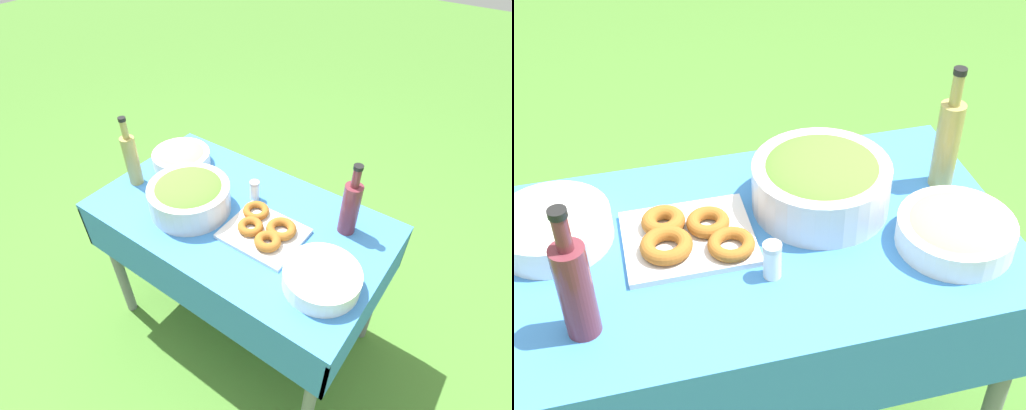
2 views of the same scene
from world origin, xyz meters
TOP-DOWN VIEW (x-y plane):
  - ground_plane at (0.00, 0.00)m, footprint 14.00×14.00m
  - picnic_table at (0.00, 0.00)m, footprint 1.22×0.71m
  - salad_bowl at (-0.19, -0.09)m, footprint 0.34×0.34m
  - pasta_bowl at (-0.45, 0.13)m, footprint 0.27×0.27m
  - donut_platter at (0.15, -0.03)m, footprint 0.31×0.27m
  - plate_stack at (0.45, -0.12)m, footprint 0.27×0.27m
  - olive_oil_bottle at (-0.52, -0.09)m, footprint 0.06×0.06m
  - wine_bottle at (0.40, 0.18)m, footprint 0.07×0.07m
  - salt_shaker at (-0.01, 0.12)m, footprint 0.04×0.04m

SIDE VIEW (x-z plane):
  - ground_plane at x=0.00m, z-range 0.00..0.00m
  - picnic_table at x=0.00m, z-range 0.27..1.04m
  - donut_platter at x=0.15m, z-range 0.77..0.82m
  - plate_stack at x=0.45m, z-range 0.78..0.85m
  - pasta_bowl at x=-0.45m, z-range 0.78..0.86m
  - salt_shaker at x=-0.01m, z-range 0.78..0.87m
  - salad_bowl at x=-0.19m, z-range 0.78..0.92m
  - wine_bottle at x=0.40m, z-range 0.74..1.06m
  - olive_oil_bottle at x=-0.52m, z-range 0.74..1.07m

